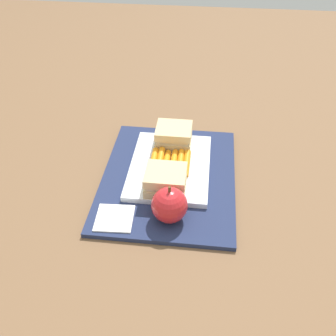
# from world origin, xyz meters

# --- Properties ---
(ground_plane) EXTENTS (2.40, 2.40, 0.00)m
(ground_plane) POSITION_xyz_m (0.00, 0.00, 0.00)
(ground_plane) COLOR brown
(lunchbag_mat) EXTENTS (0.36, 0.28, 0.01)m
(lunchbag_mat) POSITION_xyz_m (0.00, 0.00, 0.01)
(lunchbag_mat) COLOR navy
(lunchbag_mat) RESTS_ON ground_plane
(food_tray) EXTENTS (0.23, 0.17, 0.01)m
(food_tray) POSITION_xyz_m (-0.03, 0.00, 0.02)
(food_tray) COLOR white
(food_tray) RESTS_ON lunchbag_mat
(sandwich_half_left) EXTENTS (0.07, 0.08, 0.04)m
(sandwich_half_left) POSITION_xyz_m (-0.10, 0.00, 0.04)
(sandwich_half_left) COLOR #DBC189
(sandwich_half_left) RESTS_ON food_tray
(sandwich_half_right) EXTENTS (0.07, 0.08, 0.04)m
(sandwich_half_right) POSITION_xyz_m (0.05, 0.00, 0.04)
(sandwich_half_right) COLOR #DBC189
(sandwich_half_right) RESTS_ON food_tray
(carrot_sticks_bundle) EXTENTS (0.08, 0.09, 0.02)m
(carrot_sticks_bundle) POSITION_xyz_m (-0.02, 0.00, 0.03)
(carrot_sticks_bundle) COLOR orange
(carrot_sticks_bundle) RESTS_ON food_tray
(apple) EXTENTS (0.07, 0.07, 0.08)m
(apple) POSITION_xyz_m (0.12, 0.02, 0.04)
(apple) COLOR red
(apple) RESTS_ON lunchbag_mat
(paper_napkin) EXTENTS (0.07, 0.07, 0.00)m
(paper_napkin) POSITION_xyz_m (0.14, -0.09, 0.01)
(paper_napkin) COLOR white
(paper_napkin) RESTS_ON lunchbag_mat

